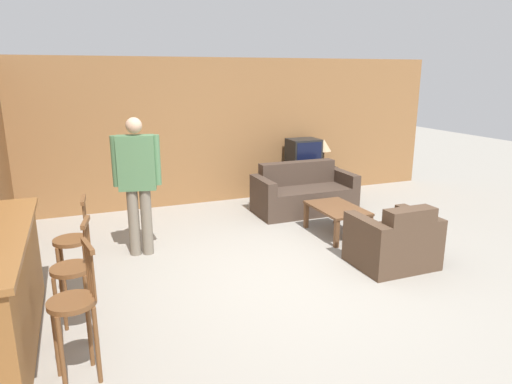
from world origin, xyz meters
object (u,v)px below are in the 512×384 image
object	(u,v)px
bar_chair_mid	(74,278)
bar_chair_far	(74,248)
bar_chair_near	(75,313)
tv_unit	(303,182)
armchair_near	(394,242)
coffee_table	(337,211)
couch_far	(303,194)
table_lamp	(324,146)
person_by_window	(137,179)
tv	(303,153)

from	to	relation	value
bar_chair_mid	bar_chair_far	bearing A→B (deg)	89.99
bar_chair_near	tv_unit	world-z (taller)	bar_chair_near
armchair_near	coffee_table	size ratio (longest dim) A/B	0.97
couch_far	bar_chair_far	bearing A→B (deg)	-152.02
bar_chair_mid	table_lamp	distance (m)	5.78
bar_chair_near	table_lamp	xyz separation A→B (m)	(4.55, 4.20, 0.39)
bar_chair_near	bar_chair_far	bearing A→B (deg)	89.99
bar_chair_far	table_lamp	world-z (taller)	bar_chair_far
coffee_table	couch_far	bearing A→B (deg)	86.18
table_lamp	person_by_window	bearing A→B (deg)	-154.62
table_lamp	person_by_window	world-z (taller)	person_by_window
armchair_near	coffee_table	distance (m)	1.24
couch_far	table_lamp	distance (m)	1.37
coffee_table	table_lamp	world-z (taller)	table_lamp
bar_chair_far	table_lamp	xyz separation A→B (m)	(4.55, 2.80, 0.39)
bar_chair_far	armchair_near	xyz separation A→B (m)	(3.67, -0.51, -0.27)
armchair_near	tv_unit	distance (m)	3.34
bar_chair_far	tv	size ratio (longest dim) A/B	1.94
tv	table_lamp	bearing A→B (deg)	0.40
bar_chair_near	tv	xyz separation A→B (m)	(4.11, 4.20, 0.29)
bar_chair_mid	couch_far	distance (m)	4.59
tv_unit	couch_far	bearing A→B (deg)	-116.52
couch_far	tv	xyz separation A→B (m)	(0.42, 0.84, 0.56)
tv	bar_chair_far	bearing A→B (deg)	-145.76
tv	table_lamp	distance (m)	0.45
bar_chair_mid	table_lamp	world-z (taller)	bar_chair_mid
bar_chair_far	couch_far	xyz separation A→B (m)	(3.69, 1.96, -0.27)
coffee_table	tv	distance (m)	2.19
tv_unit	tv	world-z (taller)	tv
couch_far	tv_unit	bearing A→B (deg)	63.48
bar_chair_near	armchair_near	world-z (taller)	bar_chair_near
bar_chair_near	bar_chair_mid	size ratio (longest dim) A/B	1.00
tv_unit	person_by_window	distance (m)	3.81
bar_chair_far	coffee_table	world-z (taller)	bar_chair_far
person_by_window	bar_chair_far	bearing A→B (deg)	-128.28
coffee_table	table_lamp	size ratio (longest dim) A/B	1.94
couch_far	coffee_table	bearing A→B (deg)	-93.82
coffee_table	bar_chair_far	bearing A→B (deg)	-168.65
bar_chair_mid	person_by_window	world-z (taller)	person_by_window
bar_chair_mid	armchair_near	world-z (taller)	bar_chair_mid
coffee_table	tv_unit	world-z (taller)	tv_unit
person_by_window	armchair_near	bearing A→B (deg)	-28.20
bar_chair_far	tv_unit	bearing A→B (deg)	34.27
coffee_table	person_by_window	size ratio (longest dim) A/B	0.54
bar_chair_mid	couch_far	size ratio (longest dim) A/B	0.65
bar_chair_mid	tv	size ratio (longest dim) A/B	1.94
couch_far	tv	world-z (taller)	tv
armchair_near	person_by_window	xyz separation A→B (m)	(-2.86, 1.53, 0.72)
tv	tv_unit	bearing A→B (deg)	90.00
bar_chair_far	armchair_near	world-z (taller)	bar_chair_far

